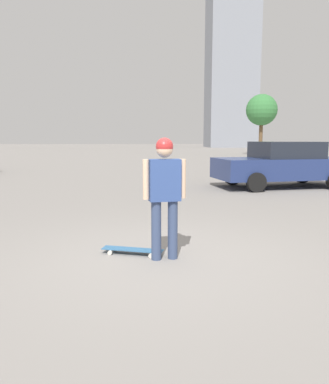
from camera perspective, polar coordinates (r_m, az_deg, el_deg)
ground_plane at (r=5.22m, az=0.00°, el=-10.15°), size 220.00×220.00×0.00m
person at (r=4.99m, az=0.00°, el=0.74°), size 0.28×0.58×1.65m
skateboard at (r=5.42m, az=-4.90°, el=-8.79°), size 0.41×0.90×0.08m
car_parked_near at (r=13.28m, az=17.59°, el=4.06°), size 2.68×4.74×1.54m
building_block_distant at (r=75.72m, az=10.08°, el=17.95°), size 10.07×8.73×29.39m
tree_distant at (r=39.85m, az=14.58°, el=11.96°), size 3.13×3.13×6.07m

